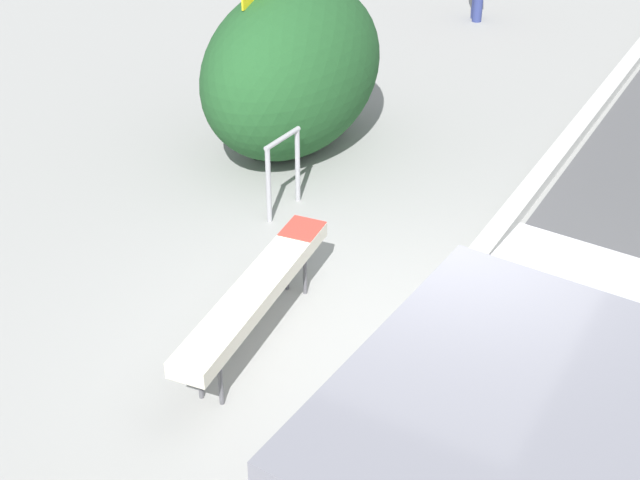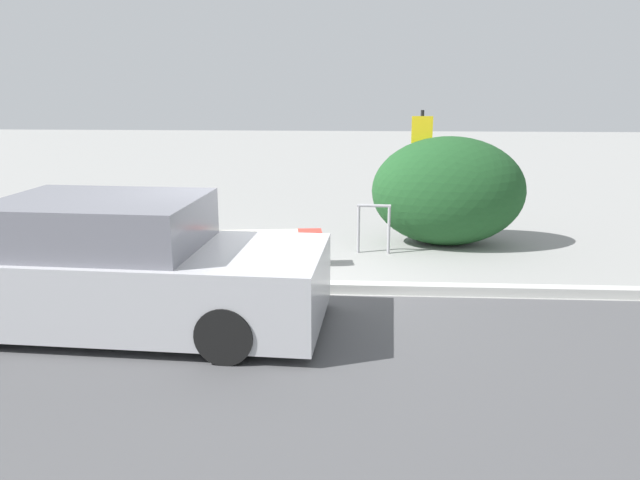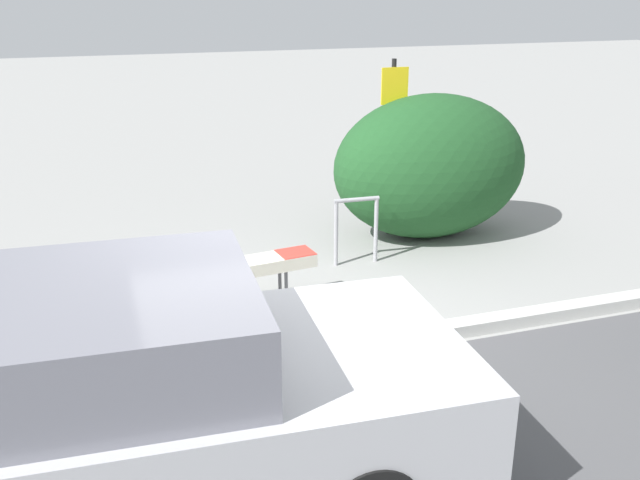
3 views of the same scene
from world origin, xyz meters
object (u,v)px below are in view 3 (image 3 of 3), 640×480
bench (212,273)px  sign_post (392,132)px  parked_car_near (105,408)px  bike_rack (356,224)px

bench → sign_post: sign_post is taller
bench → sign_post: 3.37m
bench → parked_car_near: size_ratio=0.47×
sign_post → bench: bearing=-146.3°
parked_car_near → bench: bearing=68.7°
bench → bike_rack: bike_rack is taller
bench → parked_car_near: 2.69m
sign_post → bike_rack: bearing=-133.1°
bike_rack → sign_post: sign_post is taller
bike_rack → parked_car_near: 4.52m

